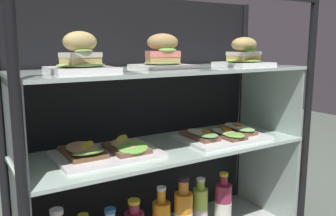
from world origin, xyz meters
TOP-DOWN VIEW (x-y plane):
  - case_frame at (0.00, 0.12)m, footprint 1.11×0.40m
  - riser_lower_tier at (0.00, 0.00)m, footprint 1.05×0.34m
  - shelf_lower_glass at (0.00, 0.00)m, footprint 1.06×0.36m
  - riser_upper_tier at (0.00, 0.00)m, footprint 1.05×0.34m
  - shelf_upper_glass at (0.00, 0.00)m, footprint 1.06×0.36m
  - plated_roll_sandwich_mid_right at (-0.33, -0.03)m, footprint 0.19×0.19m
  - plated_roll_sandwich_near_right_corner at (-0.01, 0.02)m, footprint 0.19×0.19m
  - plated_roll_sandwich_near_left_corner at (0.33, -0.04)m, footprint 0.18×0.18m
  - open_sandwich_tray_center at (-0.24, 0.00)m, footprint 0.34×0.24m
  - open_sandwich_tray_mid_right at (0.24, -0.03)m, footprint 0.34×0.24m
  - juice_bottle_back_center at (0.14, -0.02)m, footprint 0.06×0.06m
  - juice_bottle_front_left_end at (0.23, -0.05)m, footprint 0.07×0.07m

SIDE VIEW (x-z plane):
  - juice_bottle_back_center at x=0.14m, z-range 0.01..0.24m
  - juice_bottle_front_left_end at x=0.23m, z-range 0.01..0.26m
  - riser_lower_tier at x=0.00m, z-range 0.03..0.40m
  - shelf_lower_glass at x=0.00m, z-range 0.40..0.41m
  - open_sandwich_tray_mid_right at x=0.24m, z-range 0.40..0.46m
  - open_sandwich_tray_center at x=-0.24m, z-range 0.40..0.46m
  - case_frame at x=0.00m, z-range 0.03..1.00m
  - riser_upper_tier at x=0.00m, z-range 0.41..0.69m
  - shelf_upper_glass at x=0.00m, z-range 0.69..0.70m
  - plated_roll_sandwich_mid_right at x=-0.33m, z-range 0.68..0.80m
  - plated_roll_sandwich_near_left_corner at x=0.33m, z-range 0.69..0.80m
  - plated_roll_sandwich_near_right_corner at x=-0.01m, z-range 0.68..0.80m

